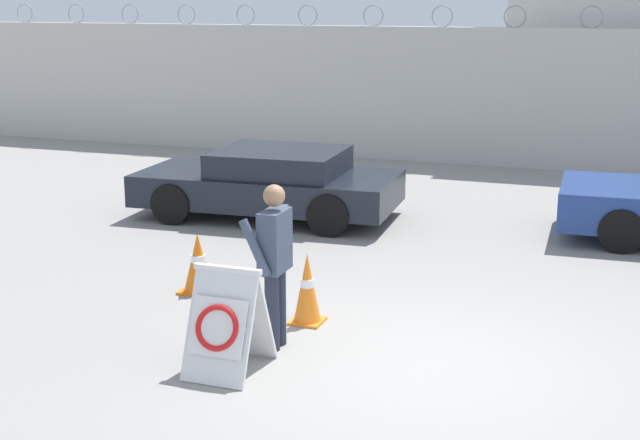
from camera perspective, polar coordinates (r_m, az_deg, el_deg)
name	(u,v)px	position (r m, az deg, el deg)	size (l,w,h in m)	color
ground_plane	(418,366)	(8.95, 6.27, -9.27)	(90.00, 90.00, 0.00)	gray
perimeter_wall	(548,99)	(19.36, 14.37, 7.51)	(36.00, 0.30, 3.38)	beige
barricade_sign	(226,321)	(8.63, -6.03, -6.44)	(0.70, 0.86, 1.05)	white
security_guard	(275,258)	(9.06, -2.93, -2.47)	(0.38, 0.62, 1.72)	#232838
traffic_cone_near	(198,263)	(11.03, -7.80, -2.76)	(0.42, 0.42, 0.74)	orange
traffic_cone_mid	(307,288)	(9.90, -0.82, -4.40)	(0.36, 0.36, 0.80)	orange
parked_car_front_coupe	(271,182)	(14.66, -3.17, 2.43)	(4.32, 2.22, 1.13)	black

